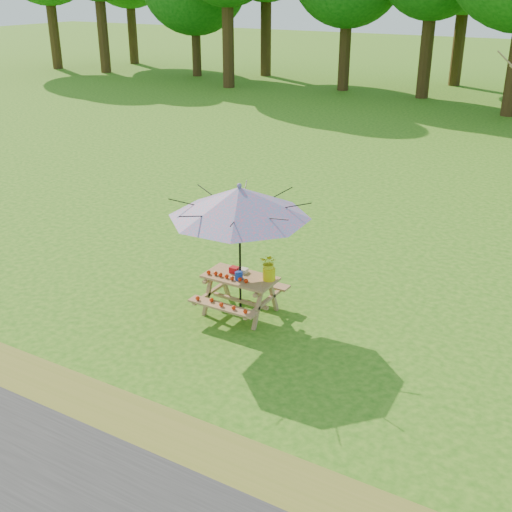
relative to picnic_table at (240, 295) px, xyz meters
The scene contains 6 objects.
ground 3.55m from the picnic_table, behind, with size 120.00×120.00×0.00m, color #256112.
picnic_table is the anchor object (origin of this frame).
patio_umbrella 1.62m from the picnic_table, 84.81° to the left, with size 2.91×2.91×2.26m.
produce_bins 0.40m from the picnic_table, 157.27° to the left, with size 0.34×0.40×0.13m.
tomatoes_row 0.44m from the picnic_table, 130.20° to the right, with size 0.77×0.13×0.07m, color red, non-canonical shape.
flower_bucket 0.76m from the picnic_table, 15.77° to the left, with size 0.31×0.28×0.45m.
Camera 1 is at (8.53, -7.58, 5.13)m, focal length 45.00 mm.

